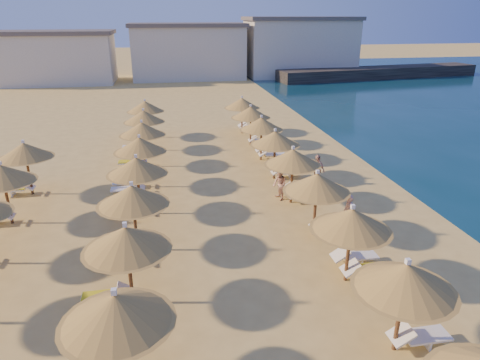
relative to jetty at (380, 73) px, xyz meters
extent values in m
plane|color=#E0BE62|center=(-28.21, -42.97, -0.75)|extent=(220.00, 220.00, 0.00)
cube|color=black|center=(0.00, 0.00, 0.00)|extent=(30.26, 8.20, 1.50)
cube|color=beige|center=(-43.78, 3.10, 2.25)|extent=(15.00, 8.00, 6.00)
cube|color=#59514C|center=(-43.78, 3.10, 5.50)|extent=(15.60, 8.48, 0.50)
cube|color=beige|center=(-26.37, 4.80, 2.65)|extent=(15.00, 8.00, 6.80)
cube|color=#59514C|center=(-26.37, 4.80, 6.30)|extent=(15.60, 8.48, 0.50)
cube|color=beige|center=(-10.43, 4.56, 3.05)|extent=(15.00, 8.00, 7.60)
cube|color=#59514C|center=(-10.43, 4.56, 7.10)|extent=(15.60, 8.48, 0.50)
cylinder|color=brown|center=(-24.42, -48.77, 0.33)|extent=(0.12, 0.12, 2.16)
cone|color=olive|center=(-24.42, -48.77, 1.54)|extent=(2.47, 2.47, 0.75)
cone|color=olive|center=(-24.42, -48.77, 1.22)|extent=(2.67, 2.67, 0.12)
cube|color=white|center=(-24.42, -48.77, 1.98)|extent=(0.12, 0.12, 0.14)
cylinder|color=brown|center=(-24.42, -45.52, 0.33)|extent=(0.12, 0.12, 2.16)
cone|color=olive|center=(-24.42, -45.52, 1.54)|extent=(2.47, 2.47, 0.75)
cone|color=olive|center=(-24.42, -45.52, 1.22)|extent=(2.67, 2.67, 0.12)
cube|color=white|center=(-24.42, -45.52, 1.98)|extent=(0.12, 0.12, 0.14)
cylinder|color=brown|center=(-24.42, -42.26, 0.33)|extent=(0.12, 0.12, 2.16)
cone|color=olive|center=(-24.42, -42.26, 1.54)|extent=(2.47, 2.47, 0.75)
cone|color=olive|center=(-24.42, -42.26, 1.22)|extent=(2.67, 2.67, 0.12)
cube|color=white|center=(-24.42, -42.26, 1.98)|extent=(0.12, 0.12, 0.14)
cylinder|color=brown|center=(-24.42, -39.01, 0.33)|extent=(0.12, 0.12, 2.16)
cone|color=olive|center=(-24.42, -39.01, 1.54)|extent=(2.47, 2.47, 0.75)
cone|color=olive|center=(-24.42, -39.01, 1.22)|extent=(2.67, 2.67, 0.12)
cube|color=white|center=(-24.42, -39.01, 1.98)|extent=(0.12, 0.12, 0.14)
cylinder|color=brown|center=(-24.42, -35.75, 0.33)|extent=(0.12, 0.12, 2.16)
cone|color=olive|center=(-24.42, -35.75, 1.54)|extent=(2.47, 2.47, 0.75)
cone|color=olive|center=(-24.42, -35.75, 1.22)|extent=(2.67, 2.67, 0.12)
cube|color=white|center=(-24.42, -35.75, 1.98)|extent=(0.12, 0.12, 0.14)
cylinder|color=brown|center=(-24.42, -32.50, 0.33)|extent=(0.12, 0.12, 2.16)
cone|color=olive|center=(-24.42, -32.50, 1.54)|extent=(2.47, 2.47, 0.75)
cone|color=olive|center=(-24.42, -32.50, 1.22)|extent=(2.67, 2.67, 0.12)
cube|color=white|center=(-24.42, -32.50, 1.98)|extent=(0.12, 0.12, 0.14)
cylinder|color=brown|center=(-24.42, -29.25, 0.33)|extent=(0.12, 0.12, 2.16)
cone|color=olive|center=(-24.42, -29.25, 1.54)|extent=(2.47, 2.47, 0.75)
cone|color=olive|center=(-24.42, -29.25, 1.22)|extent=(2.67, 2.67, 0.12)
cube|color=white|center=(-24.42, -29.25, 1.98)|extent=(0.12, 0.12, 0.14)
cylinder|color=brown|center=(-24.42, -25.99, 0.33)|extent=(0.12, 0.12, 2.16)
cone|color=olive|center=(-24.42, -25.99, 1.54)|extent=(2.47, 2.47, 0.75)
cone|color=olive|center=(-24.42, -25.99, 1.22)|extent=(2.67, 2.67, 0.12)
cube|color=white|center=(-24.42, -25.99, 1.98)|extent=(0.12, 0.12, 0.14)
cylinder|color=brown|center=(-31.44, -48.77, 0.33)|extent=(0.12, 0.12, 2.16)
cone|color=olive|center=(-31.44, -48.77, 1.54)|extent=(2.47, 2.47, 0.75)
cone|color=olive|center=(-31.44, -48.77, 1.22)|extent=(2.67, 2.67, 0.12)
cube|color=white|center=(-31.44, -48.77, 1.98)|extent=(0.12, 0.12, 0.14)
cylinder|color=brown|center=(-31.44, -45.52, 0.33)|extent=(0.12, 0.12, 2.16)
cone|color=olive|center=(-31.44, -45.52, 1.54)|extent=(2.47, 2.47, 0.75)
cone|color=olive|center=(-31.44, -45.52, 1.22)|extent=(2.67, 2.67, 0.12)
cube|color=white|center=(-31.44, -45.52, 1.98)|extent=(0.12, 0.12, 0.14)
cylinder|color=brown|center=(-31.44, -42.26, 0.33)|extent=(0.12, 0.12, 2.16)
cone|color=olive|center=(-31.44, -42.26, 1.54)|extent=(2.47, 2.47, 0.75)
cone|color=olive|center=(-31.44, -42.26, 1.22)|extent=(2.67, 2.67, 0.12)
cube|color=white|center=(-31.44, -42.26, 1.98)|extent=(0.12, 0.12, 0.14)
cylinder|color=brown|center=(-31.44, -39.01, 0.33)|extent=(0.12, 0.12, 2.16)
cone|color=olive|center=(-31.44, -39.01, 1.54)|extent=(2.47, 2.47, 0.75)
cone|color=olive|center=(-31.44, -39.01, 1.22)|extent=(2.67, 2.67, 0.12)
cube|color=white|center=(-31.44, -39.01, 1.98)|extent=(0.12, 0.12, 0.14)
cylinder|color=brown|center=(-31.44, -35.75, 0.33)|extent=(0.12, 0.12, 2.16)
cone|color=olive|center=(-31.44, -35.75, 1.54)|extent=(2.47, 2.47, 0.75)
cone|color=olive|center=(-31.44, -35.75, 1.22)|extent=(2.67, 2.67, 0.12)
cube|color=white|center=(-31.44, -35.75, 1.98)|extent=(0.12, 0.12, 0.14)
cylinder|color=brown|center=(-31.44, -32.50, 0.33)|extent=(0.12, 0.12, 2.16)
cone|color=olive|center=(-31.44, -32.50, 1.54)|extent=(2.47, 2.47, 0.75)
cone|color=olive|center=(-31.44, -32.50, 1.22)|extent=(2.67, 2.67, 0.12)
cube|color=white|center=(-31.44, -32.50, 1.98)|extent=(0.12, 0.12, 0.14)
cylinder|color=brown|center=(-31.44, -29.25, 0.33)|extent=(0.12, 0.12, 2.16)
cone|color=olive|center=(-31.44, -29.25, 1.54)|extent=(2.47, 2.47, 0.75)
cone|color=olive|center=(-31.44, -29.25, 1.22)|extent=(2.67, 2.67, 0.12)
cube|color=white|center=(-31.44, -29.25, 1.98)|extent=(0.12, 0.12, 0.14)
cylinder|color=brown|center=(-31.44, -25.99, 0.33)|extent=(0.12, 0.12, 2.16)
cone|color=olive|center=(-31.44, -25.99, 1.54)|extent=(2.47, 2.47, 0.75)
cone|color=olive|center=(-31.44, -25.99, 1.22)|extent=(2.67, 2.67, 0.12)
cube|color=white|center=(-31.44, -25.99, 1.98)|extent=(0.12, 0.12, 0.14)
cylinder|color=brown|center=(-36.86, -39.01, 0.33)|extent=(0.12, 0.12, 2.16)
cone|color=olive|center=(-36.86, -39.01, 1.54)|extent=(2.47, 2.47, 0.75)
cone|color=olive|center=(-36.86, -39.01, 1.22)|extent=(2.67, 2.67, 0.12)
cube|color=white|center=(-36.86, -39.01, 1.98)|extent=(0.12, 0.12, 0.14)
cylinder|color=brown|center=(-36.86, -35.75, 0.33)|extent=(0.12, 0.12, 2.16)
cone|color=olive|center=(-36.86, -35.75, 1.54)|extent=(2.47, 2.47, 0.75)
cone|color=olive|center=(-36.86, -35.75, 1.22)|extent=(2.67, 2.67, 0.12)
cube|color=white|center=(-36.86, -35.75, 1.98)|extent=(0.12, 0.12, 0.14)
cube|color=white|center=(-23.52, -48.77, -0.43)|extent=(1.26, 0.61, 0.06)
cube|color=white|center=(-23.52, -48.77, -0.59)|extent=(0.06, 0.55, 0.32)
cube|color=white|center=(-24.26, -48.77, -0.29)|extent=(0.58, 0.61, 0.40)
cube|color=white|center=(-23.52, -45.52, -0.43)|extent=(1.26, 0.61, 0.06)
cube|color=white|center=(-23.52, -45.52, -0.59)|extent=(0.06, 0.55, 0.32)
cube|color=white|center=(-24.26, -45.52, -0.29)|extent=(0.58, 0.61, 0.40)
cube|color=yellow|center=(-23.52, -45.52, -0.38)|extent=(1.21, 0.56, 0.05)
cube|color=white|center=(-23.52, -44.62, -0.43)|extent=(1.26, 0.61, 0.06)
cube|color=white|center=(-23.52, -44.62, -0.59)|extent=(0.06, 0.55, 0.32)
cube|color=white|center=(-24.26, -44.62, -0.29)|extent=(0.58, 0.61, 0.40)
cube|color=white|center=(-32.34, -45.52, -0.43)|extent=(1.26, 0.61, 0.06)
cube|color=white|center=(-32.34, -45.52, -0.59)|extent=(0.06, 0.55, 0.32)
cube|color=white|center=(-31.59, -45.52, -0.29)|extent=(0.58, 0.61, 0.40)
cube|color=yellow|center=(-32.34, -45.52, -0.38)|extent=(1.21, 0.56, 0.05)
cube|color=white|center=(-23.52, -42.26, -0.43)|extent=(1.26, 0.61, 0.06)
cube|color=white|center=(-23.52, -42.26, -0.59)|extent=(0.06, 0.55, 0.32)
cube|color=white|center=(-24.26, -42.26, -0.29)|extent=(0.58, 0.61, 0.40)
cube|color=white|center=(-32.34, -42.26, -0.43)|extent=(1.26, 0.61, 0.06)
cube|color=white|center=(-32.34, -42.26, -0.59)|extent=(0.06, 0.55, 0.32)
cube|color=white|center=(-31.59, -42.26, -0.29)|extent=(0.58, 0.61, 0.40)
cube|color=white|center=(-32.34, -43.16, -0.43)|extent=(1.26, 0.61, 0.06)
cube|color=white|center=(-32.34, -43.16, -0.59)|extent=(0.06, 0.55, 0.32)
cube|color=white|center=(-31.59, -43.16, -0.29)|extent=(0.58, 0.61, 0.40)
cube|color=white|center=(-23.52, -39.01, -0.43)|extent=(1.26, 0.61, 0.06)
cube|color=white|center=(-23.52, -39.01, -0.59)|extent=(0.06, 0.55, 0.32)
cube|color=white|center=(-24.26, -39.01, -0.29)|extent=(0.58, 0.61, 0.40)
cube|color=white|center=(-23.52, -38.11, -0.43)|extent=(1.26, 0.61, 0.06)
cube|color=white|center=(-23.52, -38.11, -0.59)|extent=(0.06, 0.55, 0.32)
cube|color=white|center=(-24.26, -38.11, -0.29)|extent=(0.58, 0.61, 0.40)
cube|color=white|center=(-32.34, -39.01, -0.43)|extent=(1.26, 0.61, 0.06)
cube|color=white|center=(-32.34, -39.01, -0.59)|extent=(0.06, 0.55, 0.32)
cube|color=white|center=(-31.59, -39.01, -0.29)|extent=(0.58, 0.61, 0.40)
cube|color=white|center=(-23.52, -35.75, -0.43)|extent=(1.26, 0.61, 0.06)
cube|color=white|center=(-23.52, -35.75, -0.59)|extent=(0.06, 0.55, 0.32)
cube|color=white|center=(-24.26, -35.75, -0.29)|extent=(0.58, 0.61, 0.40)
cube|color=yellow|center=(-23.52, -35.75, -0.38)|extent=(1.21, 0.56, 0.05)
cube|color=white|center=(-32.34, -35.75, -0.43)|extent=(1.26, 0.61, 0.06)
cube|color=white|center=(-32.34, -35.75, -0.59)|extent=(0.06, 0.55, 0.32)
cube|color=white|center=(-31.59, -35.75, -0.29)|extent=(0.58, 0.61, 0.40)
cube|color=white|center=(-32.34, -36.65, -0.43)|extent=(1.26, 0.61, 0.06)
cube|color=white|center=(-32.34, -36.65, -0.59)|extent=(0.06, 0.55, 0.32)
cube|color=white|center=(-31.59, -36.65, -0.29)|extent=(0.58, 0.61, 0.40)
cube|color=white|center=(-23.52, -32.50, -0.43)|extent=(1.26, 0.61, 0.06)
cube|color=white|center=(-23.52, -32.50, -0.59)|extent=(0.06, 0.55, 0.32)
cube|color=white|center=(-24.26, -32.50, -0.29)|extent=(0.58, 0.61, 0.40)
cube|color=white|center=(-23.52, -31.60, -0.43)|extent=(1.26, 0.61, 0.06)
cube|color=white|center=(-23.52, -31.60, -0.59)|extent=(0.06, 0.55, 0.32)
cube|color=white|center=(-24.26, -31.60, -0.29)|extent=(0.58, 0.61, 0.40)
cube|color=white|center=(-32.34, -32.50, -0.43)|extent=(1.26, 0.61, 0.06)
cube|color=white|center=(-32.34, -32.50, -0.59)|extent=(0.06, 0.55, 0.32)
cube|color=white|center=(-31.59, -32.50, -0.29)|extent=(0.58, 0.61, 0.40)
cube|color=yellow|center=(-32.34, -32.50, -0.38)|extent=(1.21, 0.56, 0.05)
cube|color=white|center=(-23.52, -29.25, -0.43)|extent=(1.26, 0.61, 0.06)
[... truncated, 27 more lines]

